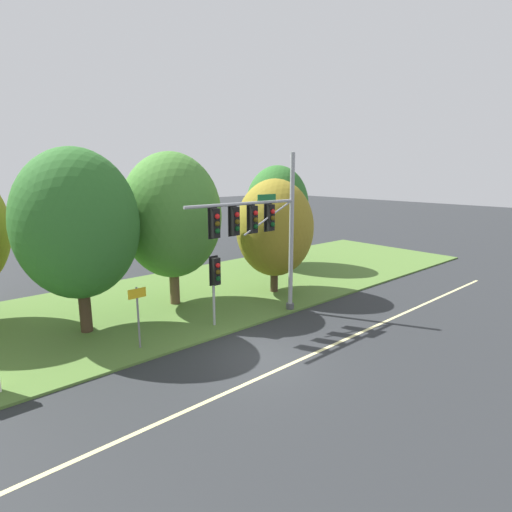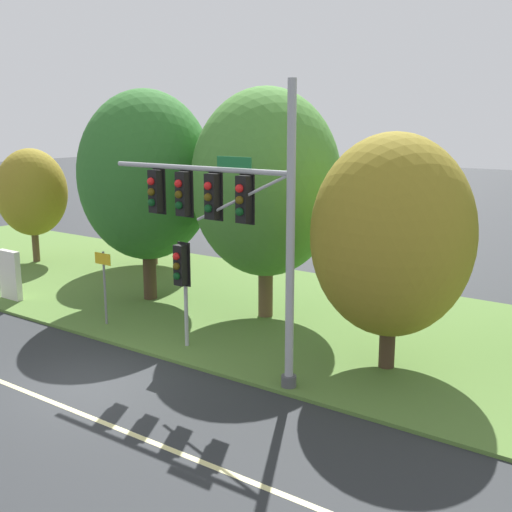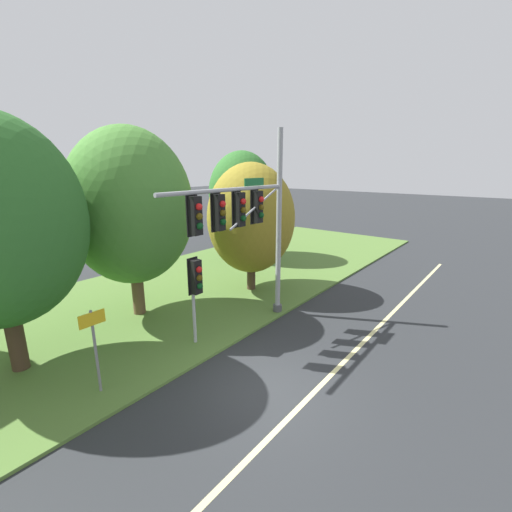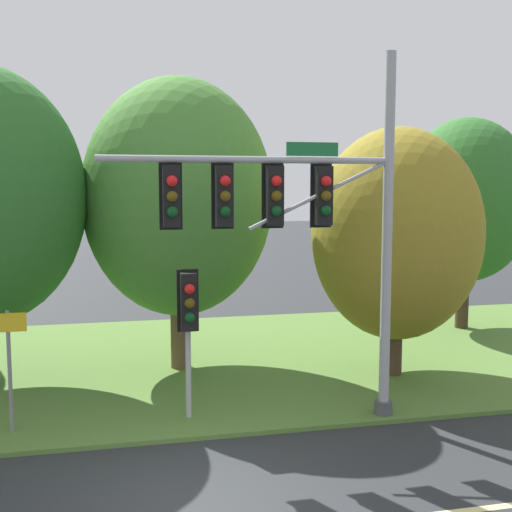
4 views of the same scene
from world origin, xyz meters
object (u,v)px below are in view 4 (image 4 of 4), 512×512
object	(u,v)px
traffic_signal_mast	(299,214)
tree_tall_centre	(396,234)
pedestrian_signal_near_kerb	(189,311)
tree_right_far	(466,201)
route_sign_post	(9,355)
tree_mid_verge	(178,198)

from	to	relation	value
traffic_signal_mast	tree_tall_centre	distance (m)	4.48
pedestrian_signal_near_kerb	tree_right_far	distance (m)	12.73
route_sign_post	tree_mid_verge	size ratio (longest dim) A/B	0.32
tree_mid_verge	tree_tall_centre	world-z (taller)	tree_mid_verge
tree_mid_verge	tree_right_far	size ratio (longest dim) A/B	1.08
traffic_signal_mast	route_sign_post	bearing A→B (deg)	172.80
pedestrian_signal_near_kerb	tree_mid_verge	world-z (taller)	tree_mid_verge
pedestrian_signal_near_kerb	tree_mid_verge	xyz separation A→B (m)	(0.23, 4.08, 2.31)
route_sign_post	tree_right_far	xyz separation A→B (m)	(14.13, 6.74, 2.88)
pedestrian_signal_near_kerb	tree_mid_verge	size ratio (longest dim) A/B	0.41
traffic_signal_mast	tree_tall_centre	bearing A→B (deg)	38.47
traffic_signal_mast	tree_right_far	xyz separation A→B (m)	(8.25, 7.48, 0.05)
tree_mid_verge	tree_tall_centre	size ratio (longest dim) A/B	1.21
tree_tall_centre	tree_right_far	bearing A→B (deg)	44.65
route_sign_post	tree_tall_centre	distance (m)	9.79
tree_right_far	route_sign_post	bearing A→B (deg)	-154.50
tree_tall_centre	tree_right_far	xyz separation A→B (m)	(4.78, 4.73, 0.74)
tree_tall_centre	tree_right_far	size ratio (longest dim) A/B	0.89
tree_tall_centre	tree_right_far	world-z (taller)	tree_right_far
route_sign_post	tree_mid_verge	bearing A→B (deg)	45.51
pedestrian_signal_near_kerb	route_sign_post	size ratio (longest dim) A/B	1.29
traffic_signal_mast	pedestrian_signal_near_kerb	xyz separation A→B (m)	(-2.24, 0.59, -2.06)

